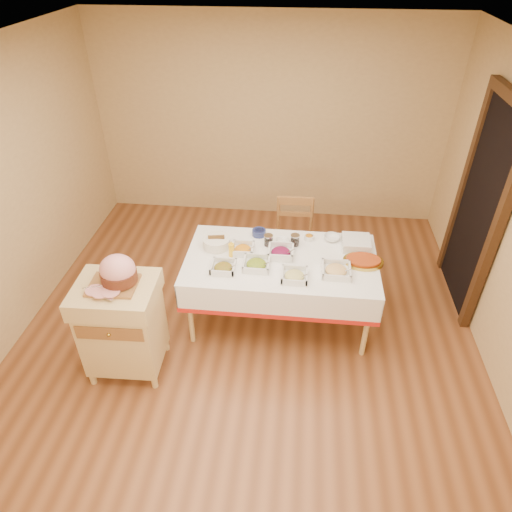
{
  "coord_description": "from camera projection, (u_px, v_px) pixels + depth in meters",
  "views": [
    {
      "loc": [
        0.43,
        -3.21,
        3.3
      ],
      "look_at": [
        0.07,
        0.2,
        0.84
      ],
      "focal_mm": 32.0,
      "sensor_mm": 36.0,
      "label": 1
    }
  ],
  "objects": [
    {
      "name": "room_shell",
      "position": [
        245.0,
        225.0,
        3.8
      ],
      "size": [
        5.0,
        5.0,
        5.0
      ],
      "color": "brown",
      "rests_on": "ground"
    },
    {
      "name": "doorway",
      "position": [
        481.0,
        205.0,
        4.45
      ],
      "size": [
        0.09,
        1.1,
        2.2
      ],
      "color": "black",
      "rests_on": "ground"
    },
    {
      "name": "dining_table",
      "position": [
        281.0,
        272.0,
        4.42
      ],
      "size": [
        1.82,
        1.02,
        0.76
      ],
      "color": "#D6B976",
      "rests_on": "ground"
    },
    {
      "name": "butcher_cart",
      "position": [
        122.0,
        323.0,
        3.93
      ],
      "size": [
        0.69,
        0.58,
        0.95
      ],
      "color": "#D6B976",
      "rests_on": "ground"
    },
    {
      "name": "dining_chair",
      "position": [
        294.0,
        240.0,
        5.07
      ],
      "size": [
        0.44,
        0.42,
        0.96
      ],
      "color": "#8F5E2F",
      "rests_on": "ground"
    },
    {
      "name": "ham_on_board",
      "position": [
        117.0,
        273.0,
        3.65
      ],
      "size": [
        0.41,
        0.39,
        0.27
      ],
      "color": "#8F5E2F",
      "rests_on": "butcher_cart"
    },
    {
      "name": "serving_dish_a",
      "position": [
        223.0,
        267.0,
        4.17
      ],
      "size": [
        0.23,
        0.22,
        0.1
      ],
      "color": "silver",
      "rests_on": "dining_table"
    },
    {
      "name": "serving_dish_b",
      "position": [
        256.0,
        264.0,
        4.2
      ],
      "size": [
        0.24,
        0.24,
        0.1
      ],
      "color": "silver",
      "rests_on": "dining_table"
    },
    {
      "name": "serving_dish_c",
      "position": [
        294.0,
        276.0,
        4.06
      ],
      "size": [
        0.23,
        0.23,
        0.09
      ],
      "color": "silver",
      "rests_on": "dining_table"
    },
    {
      "name": "serving_dish_d",
      "position": [
        336.0,
        270.0,
        4.13
      ],
      "size": [
        0.26,
        0.26,
        0.1
      ],
      "color": "silver",
      "rests_on": "dining_table"
    },
    {
      "name": "serving_dish_e",
      "position": [
        243.0,
        249.0,
        4.4
      ],
      "size": [
        0.22,
        0.21,
        0.1
      ],
      "color": "silver",
      "rests_on": "dining_table"
    },
    {
      "name": "serving_dish_f",
      "position": [
        281.0,
        252.0,
        4.35
      ],
      "size": [
        0.25,
        0.24,
        0.12
      ],
      "color": "silver",
      "rests_on": "dining_table"
    },
    {
      "name": "small_bowl_left",
      "position": [
        220.0,
        236.0,
        4.59
      ],
      "size": [
        0.12,
        0.12,
        0.06
      ],
      "color": "silver",
      "rests_on": "dining_table"
    },
    {
      "name": "small_bowl_mid",
      "position": [
        259.0,
        232.0,
        4.64
      ],
      "size": [
        0.14,
        0.14,
        0.06
      ],
      "color": "navy",
      "rests_on": "dining_table"
    },
    {
      "name": "small_bowl_right",
      "position": [
        309.0,
        237.0,
        4.58
      ],
      "size": [
        0.1,
        0.1,
        0.05
      ],
      "color": "silver",
      "rests_on": "dining_table"
    },
    {
      "name": "bowl_white_imported",
      "position": [
        283.0,
        241.0,
        4.54
      ],
      "size": [
        0.17,
        0.17,
        0.03
      ],
      "primitive_type": "imported",
      "rotation": [
        0.0,
        0.0,
        0.24
      ],
      "color": "silver",
      "rests_on": "dining_table"
    },
    {
      "name": "bowl_small_imported",
      "position": [
        332.0,
        238.0,
        4.57
      ],
      "size": [
        0.18,
        0.18,
        0.05
      ],
      "primitive_type": "imported",
      "rotation": [
        0.0,
        0.0,
        -0.12
      ],
      "color": "silver",
      "rests_on": "dining_table"
    },
    {
      "name": "preserve_jar_left",
      "position": [
        268.0,
        241.0,
        4.48
      ],
      "size": [
        0.09,
        0.09,
        0.12
      ],
      "color": "silver",
      "rests_on": "dining_table"
    },
    {
      "name": "preserve_jar_right",
      "position": [
        295.0,
        240.0,
        4.49
      ],
      "size": [
        0.09,
        0.09,
        0.12
      ],
      "color": "silver",
      "rests_on": "dining_table"
    },
    {
      "name": "mustard_bottle",
      "position": [
        231.0,
        249.0,
        4.32
      ],
      "size": [
        0.05,
        0.05,
        0.17
      ],
      "color": "yellow",
      "rests_on": "dining_table"
    },
    {
      "name": "bread_basket",
      "position": [
        217.0,
        242.0,
        4.46
      ],
      "size": [
        0.27,
        0.27,
        0.12
      ],
      "color": "white",
      "rests_on": "dining_table"
    },
    {
      "name": "plate_stack",
      "position": [
        356.0,
        243.0,
        4.45
      ],
      "size": [
        0.27,
        0.27,
        0.1
      ],
      "color": "silver",
      "rests_on": "dining_table"
    },
    {
      "name": "brass_platter",
      "position": [
        363.0,
        261.0,
        4.26
      ],
      "size": [
        0.38,
        0.27,
        0.05
      ],
      "color": "gold",
      "rests_on": "dining_table"
    }
  ]
}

